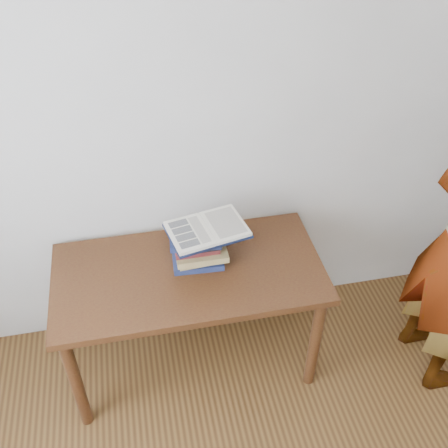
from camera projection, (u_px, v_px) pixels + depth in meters
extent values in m
cube|color=beige|center=(185.00, 121.00, 2.42)|extent=(3.50, 0.04, 2.60)
cube|color=#422910|center=(189.00, 273.00, 2.53)|extent=(1.30, 0.65, 0.04)
cylinder|color=#422910|center=(76.00, 383.00, 2.47)|extent=(0.06, 0.06, 0.66)
cylinder|color=#422910|center=(315.00, 342.00, 2.65)|extent=(0.06, 0.06, 0.66)
cylinder|color=#422910|center=(77.00, 300.00, 2.87)|extent=(0.06, 0.06, 0.66)
cylinder|color=#422910|center=(285.00, 269.00, 3.05)|extent=(0.06, 0.06, 0.66)
cube|color=#19214B|center=(198.00, 259.00, 2.56)|extent=(0.25, 0.18, 0.03)
cube|color=#977E4E|center=(195.00, 255.00, 2.54)|extent=(0.19, 0.16, 0.03)
cube|color=#977E4E|center=(201.00, 251.00, 2.52)|extent=(0.25, 0.18, 0.03)
cube|color=maroon|center=(196.00, 245.00, 2.50)|extent=(0.21, 0.14, 0.03)
cube|color=black|center=(197.00, 241.00, 2.48)|extent=(0.21, 0.14, 0.03)
cube|color=#19214B|center=(195.00, 238.00, 2.45)|extent=(0.25, 0.17, 0.03)
cube|color=black|center=(207.00, 231.00, 2.46)|extent=(0.41, 0.32, 0.01)
cube|color=beige|center=(189.00, 234.00, 2.42)|extent=(0.22, 0.27, 0.02)
cube|color=beige|center=(225.00, 224.00, 2.47)|extent=(0.22, 0.27, 0.02)
cylinder|color=beige|center=(207.00, 229.00, 2.45)|extent=(0.06, 0.24, 0.01)
cube|color=black|center=(178.00, 223.00, 2.46)|extent=(0.10, 0.06, 0.00)
cube|color=black|center=(182.00, 230.00, 2.43)|extent=(0.10, 0.06, 0.00)
cube|color=black|center=(186.00, 237.00, 2.39)|extent=(0.10, 0.06, 0.00)
cube|color=black|center=(190.00, 244.00, 2.35)|extent=(0.10, 0.06, 0.00)
cube|color=#B9B3A0|center=(199.00, 229.00, 2.43)|extent=(0.08, 0.20, 0.00)
cube|color=#B9B3A0|center=(226.00, 222.00, 2.47)|extent=(0.18, 0.23, 0.00)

